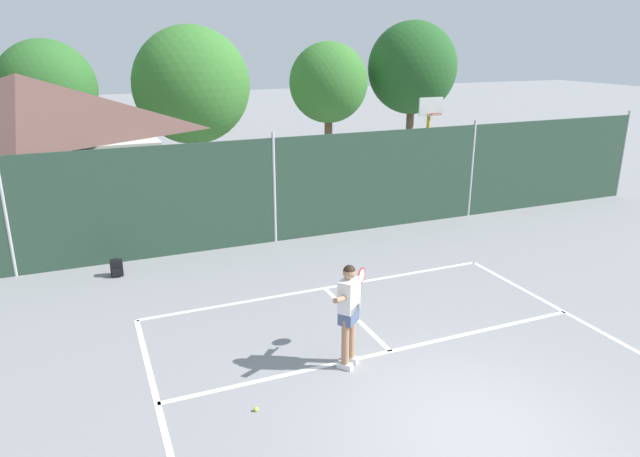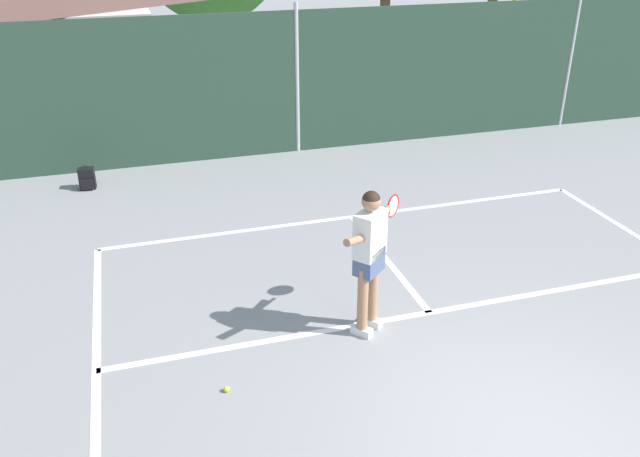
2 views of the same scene
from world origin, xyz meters
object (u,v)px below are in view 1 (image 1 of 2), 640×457
Objects in this scene: basketball_hoop at (429,135)px; tennis_ball at (256,409)px; backpack_black at (117,268)px; tennis_player at (349,306)px.

basketball_hoop reaches higher than tennis_ball.
tennis_ball is (-8.97, -9.38, -2.28)m from basketball_hoop.
basketball_hoop is 13.18m from tennis_ball.
tennis_ball is 0.14× the size of backpack_black.
backpack_black is at bearing -163.96° from basketball_hoop.
backpack_black is (-3.38, 5.71, -0.92)m from tennis_player.
basketball_hoop is 11.32m from tennis_player.
tennis_ball is at bearing -76.51° from backpack_black.
backpack_black is at bearing 103.49° from tennis_ball.
tennis_ball is (-1.85, -0.66, -1.08)m from tennis_player.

